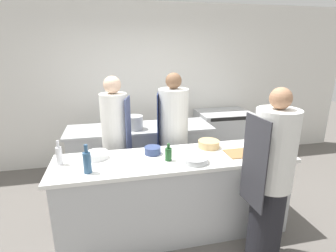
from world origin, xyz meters
name	(u,v)px	position (x,y,z in m)	size (l,w,h in m)	color
ground_plane	(174,228)	(0.00, 0.00, 0.00)	(16.00, 16.00, 0.00)	#605B56
wall_back	(146,86)	(0.00, 2.13, 1.40)	(8.00, 0.06, 2.80)	silver
prep_counter	(175,194)	(0.00, 0.00, 0.46)	(2.59, 0.71, 0.92)	#B7BABC
pass_counter	(141,155)	(-0.24, 1.21, 0.46)	(2.15, 0.68, 0.92)	#B7BABC
oven_range	(223,136)	(1.35, 1.72, 0.47)	(0.94, 0.72, 0.94)	#B7BABC
chef_at_prep_near	(270,180)	(0.77, -0.60, 0.87)	(0.40, 0.38, 1.74)	black
chef_at_stove	(116,143)	(-0.61, 0.67, 0.88)	(0.38, 0.37, 1.73)	black
chef_at_pass_far	(173,139)	(0.14, 0.68, 0.88)	(0.44, 0.42, 1.76)	black
bottle_olive_oil	(168,154)	(-0.09, -0.07, 0.99)	(0.07, 0.07, 0.19)	#19471E
bottle_vinegar	(278,145)	(1.19, -0.09, 0.99)	(0.07, 0.07, 0.19)	#B2A84C
bottle_wine	(59,155)	(-1.19, 0.07, 1.02)	(0.06, 0.06, 0.26)	silver
bottle_cooking_oil	(87,162)	(-0.90, -0.18, 1.03)	(0.08, 0.08, 0.28)	#2D5175
bowl_mixing_large	(209,144)	(0.46, 0.19, 0.96)	(0.25, 0.25, 0.09)	tan
bowl_prep_small	(97,155)	(-0.83, 0.16, 0.95)	(0.24, 0.24, 0.07)	white
bowl_ceramic_blue	(153,150)	(-0.22, 0.14, 0.96)	(0.18, 0.18, 0.08)	navy
bowl_wooden_salad	(195,160)	(0.17, -0.17, 0.95)	(0.27, 0.27, 0.06)	#B7BABC
cup	(274,151)	(1.10, -0.15, 0.95)	(0.08, 0.08, 0.08)	white
cutting_board	(240,153)	(0.73, -0.07, 0.92)	(0.30, 0.26, 0.01)	olive
stockpot	(134,123)	(-0.33, 1.12, 1.01)	(0.25, 0.25, 0.20)	#B7BABC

